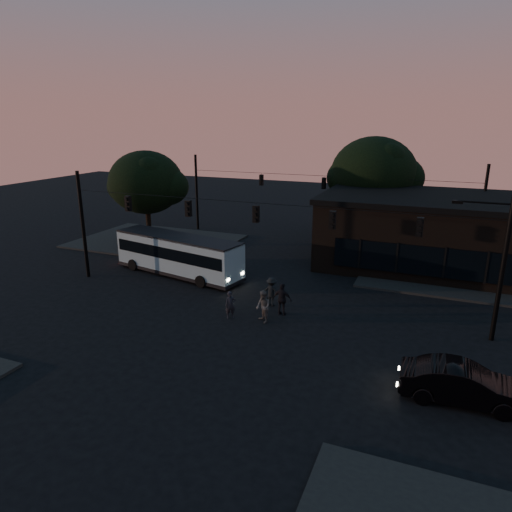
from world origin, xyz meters
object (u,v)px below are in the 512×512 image
at_px(car, 464,384).
at_px(pedestrian_b, 263,307).
at_px(building, 425,231).
at_px(bus, 178,253).
at_px(pedestrian_a, 230,305).
at_px(pedestrian_d, 272,292).
at_px(pedestrian_c, 282,299).

relative_size(car, pedestrian_b, 2.65).
distance_m(car, pedestrian_b, 10.81).
relative_size(building, bus, 1.47).
bearing_deg(bus, pedestrian_a, -27.68).
bearing_deg(building, pedestrian_d, -123.55).
bearing_deg(pedestrian_a, car, -50.64).
distance_m(building, pedestrian_a, 17.52).
distance_m(pedestrian_b, pedestrian_d, 2.40).
xyz_separation_m(pedestrian_c, pedestrian_d, (-1.04, 1.05, -0.06)).
xyz_separation_m(bus, pedestrian_b, (8.61, -5.22, -0.71)).
distance_m(bus, pedestrian_b, 10.09).
xyz_separation_m(building, pedestrian_c, (-6.93, -13.07, -1.75)).
relative_size(pedestrian_b, pedestrian_c, 0.95).
xyz_separation_m(bus, pedestrian_c, (9.27, -3.91, -0.66)).
relative_size(car, pedestrian_a, 3.04).
height_order(bus, car, bus).
height_order(bus, pedestrian_b, bus).
bearing_deg(pedestrian_d, building, -119.42).
bearing_deg(pedestrian_d, pedestrian_b, 103.19).
height_order(pedestrian_b, pedestrian_d, pedestrian_b).
relative_size(pedestrian_b, pedestrian_d, 1.02).
bearing_deg(pedestrian_d, bus, -15.02).
height_order(bus, pedestrian_d, bus).
distance_m(pedestrian_b, pedestrian_c, 1.47).
distance_m(building, bus, 18.64).
bearing_deg(building, car, -82.37).
distance_m(bus, pedestrian_a, 8.68).
xyz_separation_m(car, pedestrian_c, (-9.39, 5.30, 0.16)).
distance_m(building, car, 18.63).
bearing_deg(pedestrian_c, pedestrian_a, 34.76).
height_order(pedestrian_a, pedestrian_b, pedestrian_b).
relative_size(pedestrian_c, pedestrian_d, 1.07).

